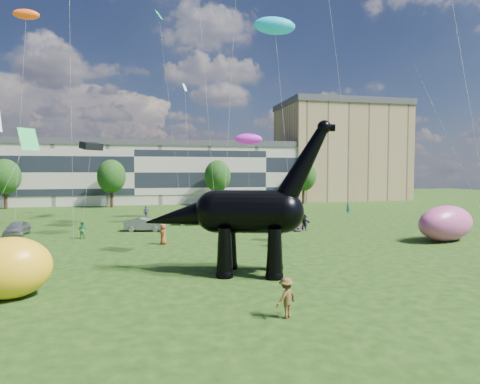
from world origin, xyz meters
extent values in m
plane|color=#16330C|center=(0.00, 0.00, 0.00)|extent=(220.00, 220.00, 0.00)
cube|color=beige|center=(-8.00, 62.00, 6.00)|extent=(78.00, 11.00, 12.00)
cube|color=tan|center=(40.00, 65.00, 11.00)|extent=(28.00, 18.00, 22.00)
cylinder|color=#382314|center=(-30.00, 53.00, 1.60)|extent=(0.56, 0.56, 3.20)
ellipsoid|color=#14380F|center=(-30.00, 53.00, 6.32)|extent=(5.20, 5.20, 6.24)
cylinder|color=#382314|center=(-12.00, 53.00, 1.60)|extent=(0.56, 0.56, 3.20)
ellipsoid|color=#14380F|center=(-12.00, 53.00, 6.32)|extent=(5.20, 5.20, 6.24)
cylinder|color=#382314|center=(8.00, 53.00, 1.60)|extent=(0.56, 0.56, 3.20)
ellipsoid|color=#14380F|center=(8.00, 53.00, 6.32)|extent=(5.20, 5.20, 6.24)
cylinder|color=#382314|center=(26.00, 53.00, 1.60)|extent=(0.56, 0.56, 3.20)
ellipsoid|color=#14380F|center=(26.00, 53.00, 6.32)|extent=(5.20, 5.20, 6.24)
cone|color=black|center=(-0.09, -0.21, 1.58)|extent=(1.38, 1.38, 3.16)
sphere|color=black|center=(-0.09, -0.21, 0.19)|extent=(1.16, 1.16, 1.16)
cone|color=black|center=(0.65, 1.99, 1.58)|extent=(1.38, 1.38, 3.16)
sphere|color=black|center=(0.65, 1.99, 0.19)|extent=(1.16, 1.16, 1.16)
cone|color=black|center=(2.91, -1.21, 1.58)|extent=(1.38, 1.38, 3.16)
sphere|color=black|center=(2.91, -1.21, 0.19)|extent=(1.16, 1.16, 1.16)
cone|color=black|center=(3.64, 0.99, 1.58)|extent=(1.38, 1.38, 3.16)
sphere|color=black|center=(3.64, 0.99, 0.19)|extent=(1.16, 1.16, 1.16)
cylinder|color=black|center=(1.68, 0.42, 4.11)|extent=(5.09, 4.10, 2.84)
sphere|color=black|center=(-0.42, 1.12, 4.11)|extent=(2.84, 2.84, 2.84)
sphere|color=black|center=(3.78, -0.28, 4.11)|extent=(2.74, 2.74, 2.74)
cone|color=black|center=(5.00, -0.68, 7.15)|extent=(4.26, 2.75, 5.58)
sphere|color=black|center=(6.21, -1.09, 9.57)|extent=(0.88, 0.88, 0.88)
cylinder|color=black|center=(6.51, -1.19, 9.52)|extent=(0.85, 0.67, 0.46)
cone|color=black|center=(-2.48, 1.81, 3.75)|extent=(5.98, 3.86, 3.09)
imported|color=#A8A7AC|center=(-18.43, 20.61, 0.77)|extent=(1.96, 4.57, 1.54)
imported|color=gray|center=(-5.41, 21.09, 0.74)|extent=(4.72, 2.41, 1.48)
imported|color=white|center=(1.33, 25.53, 0.82)|extent=(6.24, 3.51, 1.65)
imported|color=#595960|center=(11.97, 19.12, 0.67)|extent=(4.10, 4.92, 1.35)
cube|color=white|center=(5.76, 30.00, 1.12)|extent=(3.50, 3.50, 0.12)
cone|color=white|center=(5.76, 30.00, 1.93)|extent=(4.43, 4.43, 1.53)
cylinder|color=#999999|center=(4.58, 28.37, 0.56)|extent=(0.06, 0.06, 1.12)
cylinder|color=#999999|center=(7.39, 28.82, 0.56)|extent=(0.06, 0.06, 1.12)
cylinder|color=#999999|center=(4.13, 31.19, 0.56)|extent=(0.06, 0.06, 1.12)
cylinder|color=#999999|center=(6.94, 31.64, 0.56)|extent=(0.06, 0.06, 1.12)
cube|color=white|center=(13.66, 31.42, 1.14)|extent=(4.13, 4.13, 0.12)
cone|color=white|center=(13.66, 31.42, 1.97)|extent=(5.23, 5.23, 1.56)
cylinder|color=#999999|center=(12.94, 29.49, 0.57)|extent=(0.06, 0.06, 1.14)
cylinder|color=#999999|center=(15.59, 30.70, 0.57)|extent=(0.06, 0.06, 1.14)
cylinder|color=#999999|center=(11.73, 32.13, 0.57)|extent=(0.06, 0.06, 1.14)
cylinder|color=#999999|center=(14.38, 33.35, 0.57)|extent=(0.06, 0.06, 1.14)
ellipsoid|color=#CC4F91|center=(23.16, 8.30, 1.73)|extent=(7.64, 5.38, 3.46)
ellipsoid|color=yellow|center=(-12.00, -1.94, 1.64)|extent=(4.92, 4.20, 3.28)
imported|color=brown|center=(1.45, -7.75, 0.94)|extent=(1.39, 1.21, 1.87)
imported|color=#4A3271|center=(-5.48, 33.59, 0.89)|extent=(1.08, 0.99, 1.77)
imported|color=#368849|center=(-11.51, 17.45, 0.88)|extent=(0.98, 0.84, 1.75)
imported|color=brown|center=(11.58, 17.47, 0.84)|extent=(1.22, 0.90, 1.69)
imported|color=navy|center=(6.11, 9.31, 0.83)|extent=(0.54, 0.69, 1.66)
imported|color=teal|center=(25.67, 32.97, 0.91)|extent=(0.76, 0.79, 1.82)
imported|color=black|center=(12.33, 17.75, 0.93)|extent=(1.52, 1.68, 1.86)
imported|color=#AC4F2B|center=(-3.61, 12.31, 0.95)|extent=(0.82, 1.05, 1.89)
plane|color=green|center=(-21.36, 36.08, 11.22)|extent=(3.46, 3.27, 3.17)
cube|color=black|center=(-12.96, 35.32, 10.32)|extent=(3.23, 3.41, 1.25)
plane|color=#AC1ABC|center=(17.29, 5.02, 15.09)|extent=(1.78, 1.86, 1.60)
plane|color=silver|center=(0.78, 41.37, 20.41)|extent=(1.07, 1.36, 1.20)
plane|color=#179A4E|center=(-3.43, 31.16, 27.82)|extent=(1.42, 1.71, 1.23)
ellipsoid|color=#BA1AB8|center=(11.92, 42.99, 12.33)|extent=(4.89, 5.01, 1.89)
ellipsoid|color=#0C9ABE|center=(10.73, 24.26, 25.05)|extent=(4.70, 5.95, 2.12)
ellipsoid|color=#F95310|center=(-21.77, 38.08, 28.97)|extent=(3.74, 3.54, 1.39)
camera|label=1|loc=(-4.52, -25.06, 6.77)|focal=30.00mm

